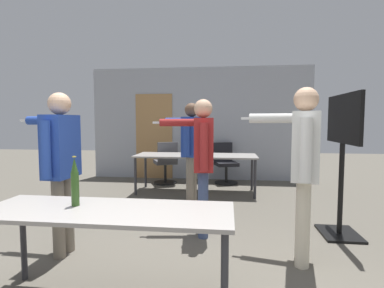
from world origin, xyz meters
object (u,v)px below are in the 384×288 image
at_px(person_left_plaid, 60,157).
at_px(beer_bottle, 75,182).
at_px(person_far_watching, 191,144).
at_px(tv_screen, 343,149).
at_px(person_center_tall, 303,158).
at_px(office_chair_far_right, 166,164).
at_px(person_near_casual, 202,154).
at_px(office_chair_side_rolled, 225,165).

bearing_deg(person_left_plaid, beer_bottle, -140.27).
distance_m(person_far_watching, beer_bottle, 2.78).
bearing_deg(person_left_plaid, tv_screen, -71.14).
distance_m(tv_screen, beer_bottle, 3.03).
bearing_deg(tv_screen, person_center_tall, -39.15).
bearing_deg(person_left_plaid, office_chair_far_right, -3.15).
height_order(tv_screen, person_far_watching, tv_screen).
xyz_separation_m(tv_screen, person_left_plaid, (-3.09, -0.91, -0.04)).
bearing_deg(office_chair_far_right, person_center_tall, -83.56).
bearing_deg(tv_screen, office_chair_far_right, -134.33).
bearing_deg(beer_bottle, person_left_plaid, 127.21).
bearing_deg(office_chair_far_right, person_left_plaid, -120.19).
bearing_deg(person_left_plaid, person_far_watching, -26.43).
xyz_separation_m(person_center_tall, beer_bottle, (-1.90, -0.82, -0.11)).
bearing_deg(person_near_casual, office_chair_far_right, 13.25).
bearing_deg(person_far_watching, person_left_plaid, 161.70).
xyz_separation_m(tv_screen, person_center_tall, (-0.65, -0.80, -0.03)).
distance_m(tv_screen, office_chair_far_right, 3.88).
bearing_deg(person_far_watching, office_chair_side_rolled, -5.81).
distance_m(tv_screen, office_chair_side_rolled, 3.36).
distance_m(person_left_plaid, office_chair_far_right, 3.65).
bearing_deg(person_center_tall, office_chair_side_rolled, 23.47).
xyz_separation_m(person_near_casual, beer_bottle, (-0.86, -1.42, -0.08)).
relative_size(person_far_watching, office_chair_far_right, 1.79).
height_order(office_chair_side_rolled, office_chair_far_right, office_chair_far_right).
bearing_deg(person_left_plaid, person_near_casual, -61.03).
distance_m(person_center_tall, office_chair_side_rolled, 3.90).
xyz_separation_m(person_center_tall, office_chair_far_right, (-2.09, 3.48, -0.59)).
relative_size(person_left_plaid, person_center_tall, 0.98).
distance_m(person_left_plaid, person_near_casual, 1.57).
relative_size(person_near_casual, beer_bottle, 4.29).
bearing_deg(office_chair_far_right, office_chair_side_rolled, -11.92).
relative_size(tv_screen, office_chair_far_right, 1.82).
xyz_separation_m(person_left_plaid, beer_bottle, (0.55, -0.72, -0.10)).
distance_m(person_far_watching, office_chair_side_rolled, 2.05).
height_order(person_left_plaid, office_chair_side_rolled, person_left_plaid).
relative_size(person_left_plaid, beer_bottle, 4.36).
bearing_deg(person_center_tall, person_far_watching, 46.86).
distance_m(person_center_tall, person_near_casual, 1.19).
height_order(person_left_plaid, office_chair_far_right, person_left_plaid).
distance_m(person_left_plaid, beer_bottle, 0.91).
height_order(person_near_casual, person_far_watching, person_far_watching).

